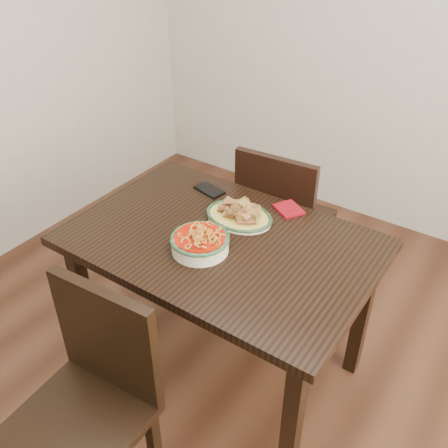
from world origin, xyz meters
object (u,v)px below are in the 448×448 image
Objects in this scene: dining_table at (221,257)px; noodle_bowl at (200,241)px; chair_far at (281,217)px; smartphone at (209,190)px; fish_plate at (239,210)px; chair_near at (92,393)px.

dining_table is 0.18m from noodle_bowl.
smartphone is (-0.21, -0.34, 0.26)m from chair_far.
chair_far is at bearing 91.95° from noodle_bowl.
fish_plate is at bearing 97.02° from dining_table.
fish_plate is at bearing -13.51° from smartphone.
noodle_bowl reaches higher than smartphone.
noodle_bowl is at bearing -46.09° from smartphone.
noodle_bowl is at bearing 87.97° from chair_far.
fish_plate is at bearing 89.13° from noodle_bowl.
chair_far is 3.02× the size of fish_plate.
dining_table is at bearing -82.98° from fish_plate.
chair_near reaches higher than noodle_bowl.
fish_plate is 0.27m from noodle_bowl.
smartphone is (-0.24, 0.39, -0.04)m from noodle_bowl.
noodle_bowl is 0.46m from smartphone.
dining_table is at bearing 77.63° from noodle_bowl.
noodle_bowl is at bearing -102.37° from dining_table.
chair_far reaches higher than dining_table.
noodle_bowl is (0.02, -0.73, 0.29)m from chair_far.
chair_near reaches higher than fish_plate.
chair_far is (-0.05, 0.62, -0.16)m from dining_table.
fish_plate reaches higher than noodle_bowl.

